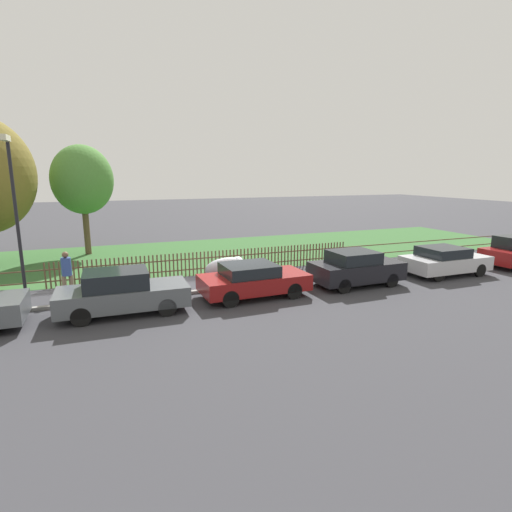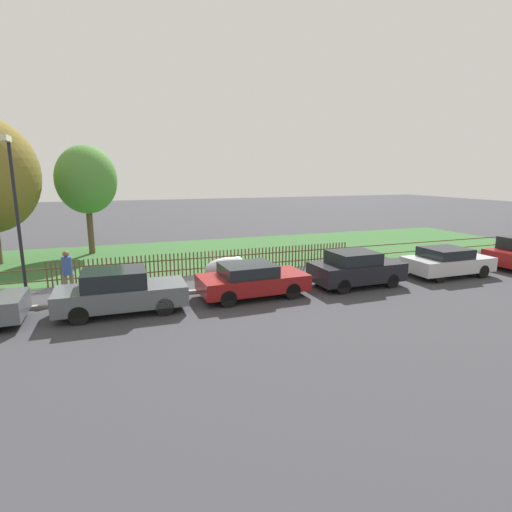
# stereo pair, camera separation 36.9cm
# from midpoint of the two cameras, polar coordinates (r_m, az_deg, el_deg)

# --- Properties ---
(ground_plane) EXTENTS (120.00, 120.00, 0.00)m
(ground_plane) POSITION_cam_midpoint_polar(r_m,az_deg,el_deg) (16.05, -2.77, -4.86)
(ground_plane) COLOR #38383D
(kerb_stone) EXTENTS (42.77, 0.20, 0.12)m
(kerb_stone) POSITION_cam_midpoint_polar(r_m,az_deg,el_deg) (16.12, -2.88, -4.56)
(kerb_stone) COLOR gray
(kerb_stone) RESTS_ON ground
(grass_strip) EXTENTS (42.77, 9.77, 0.01)m
(grass_strip) POSITION_cam_midpoint_polar(r_m,az_deg,el_deg) (23.32, -8.39, 0.25)
(grass_strip) COLOR #33602D
(grass_strip) RESTS_ON ground
(park_fence) EXTENTS (42.77, 0.05, 1.09)m
(park_fence) POSITION_cam_midpoint_polar(r_m,az_deg,el_deg) (18.56, -5.39, -0.89)
(park_fence) COLOR brown
(park_fence) RESTS_ON ground
(parked_car_black_saloon) EXTENTS (4.20, 1.78, 1.47)m
(parked_car_black_saloon) POSITION_cam_midpoint_polar(r_m,az_deg,el_deg) (13.97, -18.13, -4.82)
(parked_car_black_saloon) COLOR #51565B
(parked_car_black_saloon) RESTS_ON ground
(parked_car_navy_estate) EXTENTS (4.08, 1.99, 1.27)m
(parked_car_navy_estate) POSITION_cam_midpoint_polar(r_m,az_deg,el_deg) (15.01, 0.07, -3.39)
(parked_car_navy_estate) COLOR maroon
(parked_car_navy_estate) RESTS_ON ground
(parked_car_red_compact) EXTENTS (3.77, 1.89, 1.45)m
(parked_car_red_compact) POSITION_cam_midpoint_polar(r_m,az_deg,el_deg) (17.01, 14.66, -1.73)
(parked_car_red_compact) COLOR black
(parked_car_red_compact) RESTS_ON ground
(parked_car_white_van) EXTENTS (3.89, 1.88, 1.30)m
(parked_car_white_van) POSITION_cam_midpoint_polar(r_m,az_deg,el_deg) (20.12, 26.10, -0.70)
(parked_car_white_van) COLOR #BCBCC1
(parked_car_white_van) RESTS_ON ground
(covered_motorcycle) EXTENTS (2.06, 0.74, 1.17)m
(covered_motorcycle) POSITION_cam_midpoint_polar(r_m,az_deg,el_deg) (16.64, -3.30, -1.76)
(covered_motorcycle) COLOR black
(covered_motorcycle) RESTS_ON ground
(tree_behind_motorcycle) EXTENTS (3.33, 3.33, 6.16)m
(tree_behind_motorcycle) POSITION_cam_midpoint_polar(r_m,az_deg,el_deg) (24.74, -22.68, 9.99)
(tree_behind_motorcycle) COLOR brown
(tree_behind_motorcycle) RESTS_ON ground
(pedestrian_near_fence) EXTENTS (0.45, 0.45, 1.75)m
(pedestrian_near_fence) POSITION_cam_midpoint_polar(r_m,az_deg,el_deg) (16.50, -24.77, -1.93)
(pedestrian_near_fence) COLOR #7F6B51
(pedestrian_near_fence) RESTS_ON ground
(street_lamp) EXTENTS (0.20, 0.79, 5.74)m
(street_lamp) POSITION_cam_midpoint_polar(r_m,az_deg,el_deg) (15.40, -30.59, 6.52)
(street_lamp) COLOR black
(street_lamp) RESTS_ON ground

